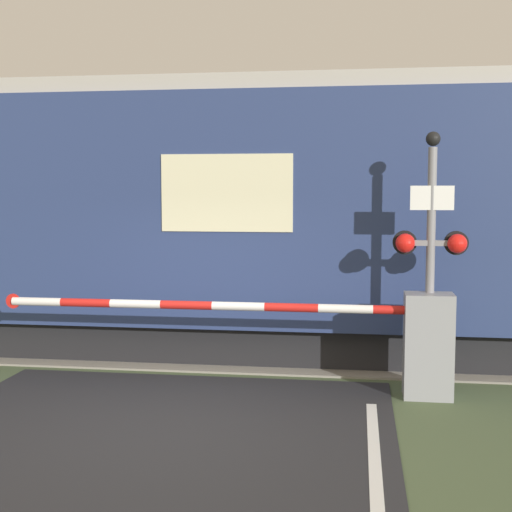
{
  "coord_description": "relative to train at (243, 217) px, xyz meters",
  "views": [
    {
      "loc": [
        2.15,
        -7.5,
        2.59
      ],
      "look_at": [
        0.78,
        2.07,
        1.7
      ],
      "focal_mm": 50.0,
      "sensor_mm": 36.0,
      "label": 1
    }
  ],
  "objects": [
    {
      "name": "ground_plane",
      "position": [
        -0.31,
        -3.81,
        -2.17
      ],
      "size": [
        80.0,
        80.0,
        0.0
      ],
      "primitive_type": "plane",
      "color": "#475638"
    },
    {
      "name": "train",
      "position": [
        0.0,
        0.0,
        0.0
      ],
      "size": [
        18.73,
        2.9,
        4.24
      ],
      "color": "black",
      "rests_on": "ground_plane"
    },
    {
      "name": "track_bed",
      "position": [
        -0.31,
        0.0,
        -2.14
      ],
      "size": [
        36.0,
        3.2,
        0.13
      ],
      "color": "gray",
      "rests_on": "ground_plane"
    },
    {
      "name": "signal_post",
      "position": [
        2.74,
        -2.24,
        -0.28
      ],
      "size": [
        0.93,
        0.26,
        3.31
      ],
      "color": "gray",
      "rests_on": "ground_plane"
    },
    {
      "name": "crossing_barrier",
      "position": [
        2.28,
        -2.34,
        -1.43
      ],
      "size": [
        5.9,
        0.44,
        1.32
      ],
      "color": "gray",
      "rests_on": "ground_plane"
    }
  ]
}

